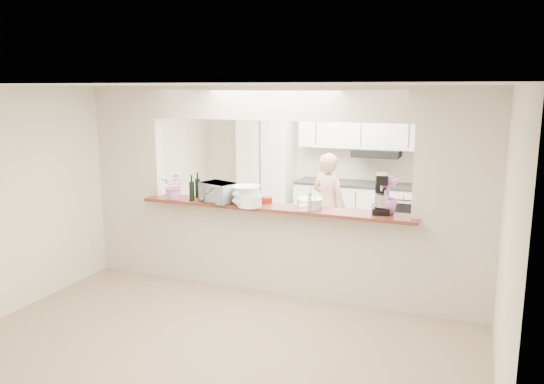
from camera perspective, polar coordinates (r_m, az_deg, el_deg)
The scene contains 19 objects.
floor at distance 6.68m, azimuth 0.31°, elevation -10.58°, with size 6.00×6.00×0.00m, color #9B8B69.
tile_overlay at distance 8.06m, azimuth 4.33°, elevation -6.72°, with size 5.00×2.90×0.01m, color #BCB7AA.
partition at distance 6.28m, azimuth 0.33°, elevation 2.09°, with size 5.00×0.15×2.50m.
bar_counter at distance 6.48m, azimuth 0.31°, elevation -5.86°, with size 3.40×0.38×1.09m.
kitchen_cabinets at distance 8.97m, azimuth 5.50°, elevation 1.49°, with size 3.15×0.62×2.25m.
refrigerator at distance 8.59m, azimuth 19.83°, elevation -0.40°, with size 0.75×0.70×1.70m, color #B6B6BB.
flower_left at distance 6.77m, azimuth -10.46°, elevation 0.65°, with size 0.31×0.27×0.34m, color #C367A2.
wine_bottle_a at distance 6.65m, azimuth -8.62°, elevation 0.14°, with size 0.07×0.07×0.33m.
wine_bottle_b at distance 6.85m, azimuth -8.00°, elevation 0.48°, with size 0.06×0.06×0.32m.
toaster_oven at distance 6.52m, azimuth -5.73°, elevation -0.05°, with size 0.44×0.30×0.24m, color silver.
serving_bowls at distance 6.29m, azimuth -2.78°, elevation -0.45°, with size 0.32×0.32×0.24m, color white.
plate_stack_a at distance 6.26m, azimuth -2.41°, elevation -0.98°, with size 0.29×0.29×0.13m.
plate_stack_b at distance 6.24m, azimuth 4.03°, elevation -1.17°, with size 0.31×0.31×0.11m.
red_bowl at distance 6.48m, azimuth -0.66°, elevation -0.85°, with size 0.16×0.16×0.07m, color maroon.
tan_bowl at distance 6.29m, azimuth 3.99°, elevation -1.22°, with size 0.16×0.16×0.07m, color #C2B388.
utensil_caddy at distance 6.05m, azimuth 3.79°, elevation -1.24°, with size 0.25×0.21×0.21m.
stand_mixer at distance 6.05m, azimuth 11.63°, elevation -0.36°, with size 0.25×0.33×0.44m.
flower_right at distance 6.02m, azimuth 12.27°, elevation -0.31°, with size 0.24×0.24×0.42m, color #CE70D0.
person at distance 7.82m, azimuth 6.09°, elevation -1.48°, with size 0.56×0.37×1.54m, color tan.
Camera 1 is at (2.24, -5.79, 2.47)m, focal length 35.00 mm.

